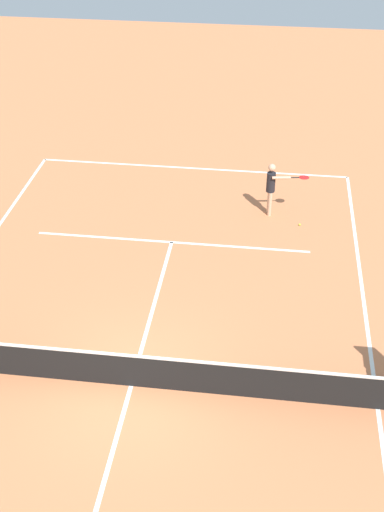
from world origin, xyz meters
name	(u,v)px	position (x,y,z in m)	size (l,w,h in m)	color
ground_plane	(131,386)	(0.00, 0.00, 0.00)	(60.00, 60.00, 0.00)	#D37A4C
court_lines	(131,386)	(0.00, 0.00, 0.00)	(11.23, 22.25, 0.01)	white
tennis_net	(130,370)	(0.00, 0.00, 0.50)	(11.83, 0.10, 1.07)	#4C4C51
player_serving	(272,185)	(-2.92, -8.17, 1.07)	(1.33, 0.46, 1.78)	#D8A884
tennis_ball	(300,225)	(-3.86, -7.57, 0.03)	(0.07, 0.07, 0.07)	#CCE033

